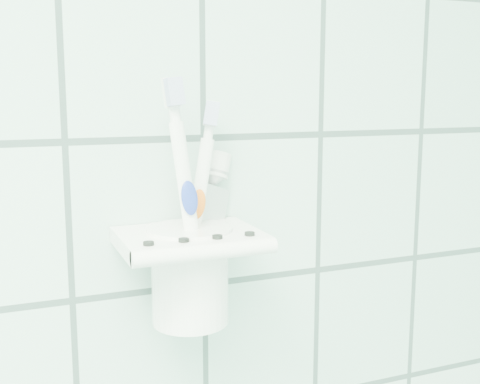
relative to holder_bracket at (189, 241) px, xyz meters
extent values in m
cube|color=white|center=(0.00, 0.04, -0.01)|extent=(0.05, 0.02, 0.04)
cube|color=white|center=(0.00, 0.00, 0.00)|extent=(0.13, 0.10, 0.01)
cylinder|color=white|center=(0.00, -0.05, 0.00)|extent=(0.13, 0.01, 0.01)
cylinder|color=black|center=(-0.05, -0.04, 0.01)|extent=(0.01, 0.01, 0.00)
cylinder|color=black|center=(-0.02, -0.04, 0.01)|extent=(0.01, 0.01, 0.00)
cylinder|color=black|center=(0.02, -0.04, 0.01)|extent=(0.01, 0.01, 0.00)
cylinder|color=black|center=(0.05, -0.04, 0.01)|extent=(0.01, 0.01, 0.00)
cylinder|color=white|center=(0.00, 0.00, -0.03)|extent=(0.07, 0.07, 0.09)
cylinder|color=white|center=(0.00, 0.00, 0.01)|extent=(0.08, 0.08, 0.01)
cylinder|color=black|center=(0.00, 0.00, 0.01)|extent=(0.06, 0.06, 0.00)
cylinder|color=white|center=(0.01, -0.01, 0.02)|extent=(0.03, 0.03, 0.18)
cylinder|color=white|center=(0.01, -0.01, 0.12)|extent=(0.01, 0.01, 0.03)
cube|color=silver|center=(0.01, -0.02, 0.14)|extent=(0.02, 0.01, 0.03)
cube|color=white|center=(0.01, -0.01, 0.14)|extent=(0.02, 0.01, 0.03)
ellipsoid|color=#1E38A5|center=(0.01, -0.02, 0.04)|extent=(0.02, 0.01, 0.03)
cylinder|color=white|center=(-0.01, 0.02, 0.01)|extent=(0.05, 0.09, 0.15)
cylinder|color=white|center=(-0.01, 0.02, 0.10)|extent=(0.02, 0.02, 0.02)
cube|color=silver|center=(-0.01, 0.01, 0.11)|extent=(0.02, 0.02, 0.03)
cube|color=white|center=(-0.01, 0.02, 0.11)|extent=(0.02, 0.02, 0.03)
ellipsoid|color=#D83F72|center=(-0.01, 0.01, 0.03)|extent=(0.02, 0.02, 0.03)
cylinder|color=white|center=(0.00, 0.02, 0.01)|extent=(0.05, 0.02, 0.16)
cylinder|color=white|center=(0.00, 0.02, 0.10)|extent=(0.02, 0.01, 0.02)
cube|color=silver|center=(0.00, 0.01, 0.12)|extent=(0.02, 0.01, 0.02)
cube|color=white|center=(0.00, 0.02, 0.12)|extent=(0.02, 0.01, 0.03)
ellipsoid|color=orange|center=(0.00, 0.01, 0.03)|extent=(0.02, 0.01, 0.03)
cube|color=silver|center=(0.01, 0.02, -0.01)|extent=(0.07, 0.05, 0.12)
cube|color=silver|center=(0.01, 0.02, -0.07)|extent=(0.04, 0.02, 0.03)
cone|color=silver|center=(0.01, 0.02, 0.06)|extent=(0.05, 0.05, 0.03)
cylinder|color=white|center=(0.01, 0.02, 0.07)|extent=(0.04, 0.04, 0.03)
camera|label=1|loc=(-0.16, -0.52, 0.14)|focal=45.00mm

